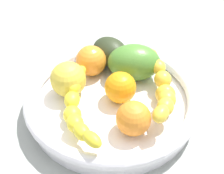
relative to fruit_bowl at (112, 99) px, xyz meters
The scene contains 10 objects.
kitchen_counter 4.02cm from the fruit_bowl, ahead, with size 120.00×120.00×3.00cm, color #9BA098.
fruit_bowl is the anchor object (origin of this frame).
banana_draped_left 8.89cm from the fruit_bowl, 137.85° to the left, with size 19.89×8.77×5.42cm.
banana_draped_right 9.90cm from the fruit_bowl, 88.45° to the right, with size 20.97×6.82×6.13cm.
orange_front 9.78cm from the fruit_bowl, 32.86° to the left, with size 6.44×6.44×6.44cm, color orange.
orange_mid_left 9.25cm from the fruit_bowl, 151.28° to the right, with size 5.99×5.99×5.99cm, color orange.
orange_mid_right 3.36cm from the fruit_bowl, 86.37° to the right, with size 6.01×6.01×6.01cm, color orange.
avocado_dark 12.16cm from the fruit_bowl, ahead, with size 8.72×6.56×6.08cm, color #2C361F.
apple_yellow 9.19cm from the fruit_bowl, 82.86° to the left, with size 6.89×6.89×6.89cm, color yellow.
mango_green 9.01cm from the fruit_bowl, 28.54° to the right, with size 10.81×7.74×7.41cm, color #4F8932.
Camera 1 is at (-40.54, -3.29, 43.49)cm, focal length 45.94 mm.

